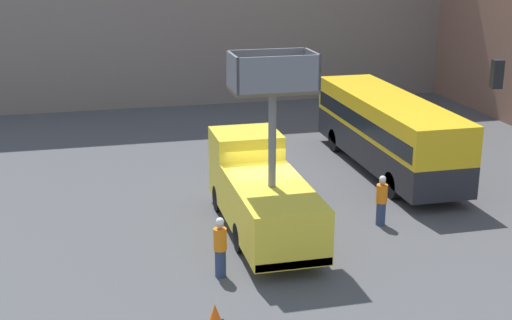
% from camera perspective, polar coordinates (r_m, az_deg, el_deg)
% --- Properties ---
extents(ground_plane, '(120.00, 120.00, 0.00)m').
position_cam_1_polar(ground_plane, '(24.69, 0.67, -5.05)').
color(ground_plane, '#4C4C4F').
extents(utility_truck, '(2.49, 7.19, 6.21)m').
position_cam_1_polar(utility_truck, '(23.44, 0.42, -2.34)').
color(utility_truck, yellow).
rests_on(utility_truck, ground_plane).
extents(city_bus, '(2.56, 10.36, 3.13)m').
position_cam_1_polar(city_bus, '(30.17, 10.49, 2.52)').
color(city_bus, '#232328').
rests_on(city_bus, ground_plane).
extents(road_worker_near_truck, '(0.38, 0.38, 1.83)m').
position_cam_1_polar(road_worker_near_truck, '(20.61, -2.88, -6.99)').
color(road_worker_near_truck, navy).
rests_on(road_worker_near_truck, ground_plane).
extents(road_worker_directing, '(0.38, 0.38, 1.77)m').
position_cam_1_polar(road_worker_directing, '(24.60, 10.01, -3.21)').
color(road_worker_directing, navy).
rests_on(road_worker_directing, ground_plane).
extents(traffic_cone_near_truck, '(0.54, 0.54, 0.62)m').
position_cam_1_polar(traffic_cone_near_truck, '(18.40, -3.29, -12.37)').
color(traffic_cone_near_truck, black).
rests_on(traffic_cone_near_truck, ground_plane).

